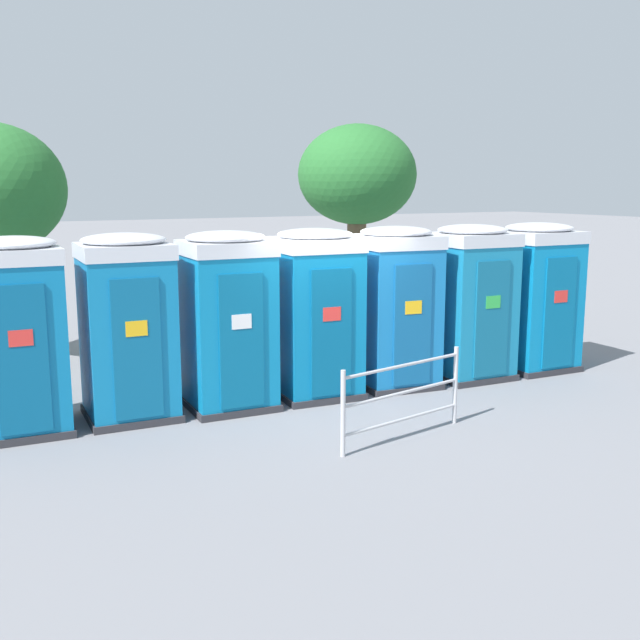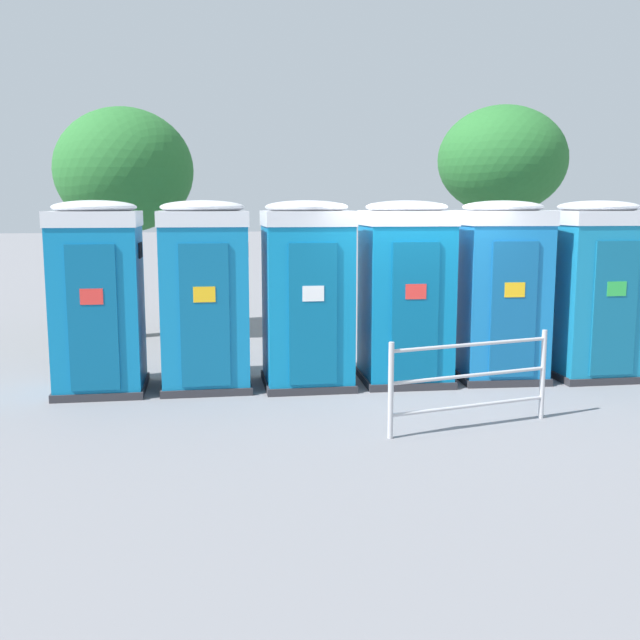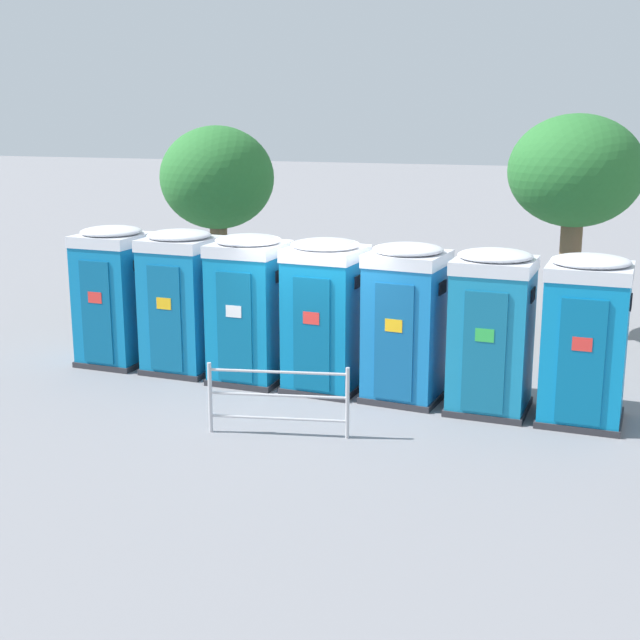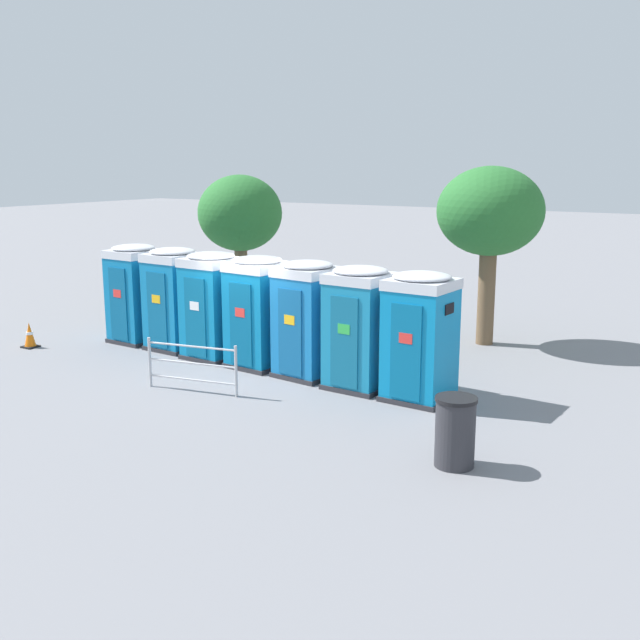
# 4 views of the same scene
# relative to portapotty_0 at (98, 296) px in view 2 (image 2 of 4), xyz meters

# --- Properties ---
(ground_plane) EXTENTS (120.00, 120.00, 0.00)m
(ground_plane) POSITION_rel_portapotty_0_xyz_m (4.14, -0.42, -1.28)
(ground_plane) COLOR slate
(portapotty_0) EXTENTS (1.22, 1.26, 2.54)m
(portapotty_0) POSITION_rel_portapotty_0_xyz_m (0.00, 0.00, 0.00)
(portapotty_0) COLOR #2D2D33
(portapotty_0) RESTS_ON ground
(portapotty_1) EXTENTS (1.26, 1.26, 2.54)m
(portapotty_1) POSITION_rel_portapotty_0_xyz_m (1.39, -0.06, -0.00)
(portapotty_1) COLOR #2D2D33
(portapotty_1) RESTS_ON ground
(portapotty_2) EXTENTS (1.26, 1.26, 2.54)m
(portapotty_2) POSITION_rel_portapotty_0_xyz_m (2.76, -0.25, -0.00)
(portapotty_2) COLOR #2D2D33
(portapotty_2) RESTS_ON ground
(portapotty_3) EXTENTS (1.30, 1.29, 2.54)m
(portapotty_3) POSITION_rel_portapotty_0_xyz_m (4.15, -0.31, -0.00)
(portapotty_3) COLOR #2D2D33
(portapotty_3) RESTS_ON ground
(portapotty_4) EXTENTS (1.33, 1.33, 2.54)m
(portapotty_4) POSITION_rel_portapotty_0_xyz_m (5.53, -0.40, -0.00)
(portapotty_4) COLOR #2D2D33
(portapotty_4) RESTS_ON ground
(portapotty_5) EXTENTS (1.28, 1.26, 2.54)m
(portapotty_5) POSITION_rel_portapotty_0_xyz_m (6.91, -0.56, -0.00)
(portapotty_5) COLOR #2D2D33
(portapotty_5) RESTS_ON ground
(street_tree_0) EXTENTS (2.66, 2.66, 4.51)m
(street_tree_0) POSITION_rel_portapotty_0_xyz_m (7.82, 4.51, 2.05)
(street_tree_0) COLOR brown
(street_tree_0) RESTS_ON ground
(street_tree_1) EXTENTS (2.52, 2.52, 4.24)m
(street_tree_1) POSITION_rel_portapotty_0_xyz_m (0.21, 4.19, 1.78)
(street_tree_1) COLOR brown
(street_tree_1) RESTS_ON ground
(event_barrier) EXTENTS (2.02, 0.43, 1.05)m
(event_barrier) POSITION_rel_portapotty_0_xyz_m (4.16, -2.60, -0.72)
(event_barrier) COLOR #B7B7BC
(event_barrier) RESTS_ON ground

